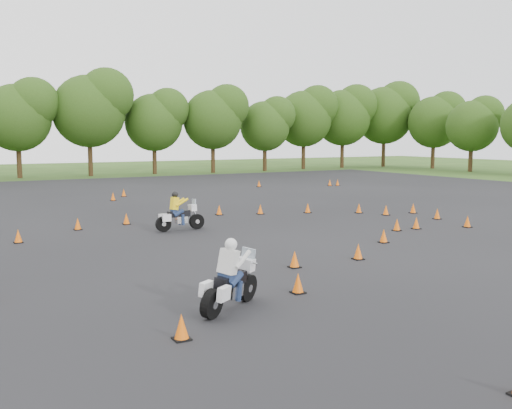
# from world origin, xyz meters

# --- Properties ---
(ground) EXTENTS (140.00, 140.00, 0.00)m
(ground) POSITION_xyz_m (0.00, 0.00, 0.00)
(ground) COLOR #2D5119
(ground) RESTS_ON ground
(asphalt_pad) EXTENTS (62.00, 62.00, 0.00)m
(asphalt_pad) POSITION_xyz_m (0.00, 6.00, 0.01)
(asphalt_pad) COLOR black
(asphalt_pad) RESTS_ON ground
(treeline) EXTENTS (86.94, 32.12, 10.95)m
(treeline) POSITION_xyz_m (2.46, 35.02, 4.65)
(treeline) COLOR #274313
(treeline) RESTS_ON ground
(traffic_cones) EXTENTS (35.53, 32.51, 0.45)m
(traffic_cones) POSITION_xyz_m (-0.21, 4.65, 0.23)
(traffic_cones) COLOR #F3620A
(traffic_cones) RESTS_ON asphalt_pad
(rider_yellow) EXTENTS (1.99, 0.61, 1.53)m
(rider_yellow) POSITION_xyz_m (-1.84, 6.74, 0.77)
(rider_yellow) COLOR yellow
(rider_yellow) RESTS_ON ground
(rider_white) EXTENTS (2.05, 1.60, 1.57)m
(rider_white) POSITION_xyz_m (-4.83, -3.38, 0.79)
(rider_white) COLOR silver
(rider_white) RESTS_ON ground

